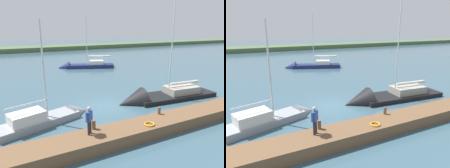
% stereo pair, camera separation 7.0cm
% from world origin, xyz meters
% --- Properties ---
extents(ground_plane, '(200.00, 200.00, 0.00)m').
position_xyz_m(ground_plane, '(0.00, 0.00, 0.00)').
color(ground_plane, '#385666').
extents(far_shoreline, '(180.00, 8.00, 2.40)m').
position_xyz_m(far_shoreline, '(0.00, -48.64, 0.00)').
color(far_shoreline, '#4C603D').
rests_on(far_shoreline, ground_plane).
extents(dock_pier, '(19.89, 1.98, 0.78)m').
position_xyz_m(dock_pier, '(0.00, 5.67, 0.39)').
color(dock_pier, brown).
rests_on(dock_pier, ground_plane).
extents(mooring_post_near, '(0.21, 0.21, 0.51)m').
position_xyz_m(mooring_post_near, '(-1.99, 4.97, 1.04)').
color(mooring_post_near, brown).
rests_on(mooring_post_near, dock_pier).
extents(mooring_post_far, '(0.24, 0.24, 0.57)m').
position_xyz_m(mooring_post_far, '(2.98, 4.97, 1.07)').
color(mooring_post_far, brown).
rests_on(mooring_post_far, dock_pier).
extents(life_ring_buoy, '(0.66, 0.66, 0.10)m').
position_xyz_m(life_ring_buoy, '(-0.35, 6.06, 0.83)').
color(life_ring_buoy, orange).
rests_on(life_ring_buoy, dock_pier).
extents(sailboat_mid_channel, '(7.12, 3.57, 8.04)m').
position_xyz_m(sailboat_mid_channel, '(4.89, 1.12, 0.19)').
color(sailboat_mid_channel, gray).
rests_on(sailboat_mid_channel, ground_plane).
extents(sailboat_far_left, '(9.39, 5.20, 9.63)m').
position_xyz_m(sailboat_far_left, '(-4.20, -17.63, 0.21)').
color(sailboat_far_left, navy).
rests_on(sailboat_far_left, ground_plane).
extents(sailboat_near_dock, '(10.26, 3.52, 10.35)m').
position_xyz_m(sailboat_near_dock, '(-5.03, 0.86, 0.14)').
color(sailboat_near_dock, black).
rests_on(sailboat_near_dock, ground_plane).
extents(person_on_dock, '(0.49, 0.47, 1.68)m').
position_xyz_m(person_on_dock, '(3.43, 5.45, 1.75)').
color(person_on_dock, '#28282D').
rests_on(person_on_dock, dock_pier).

